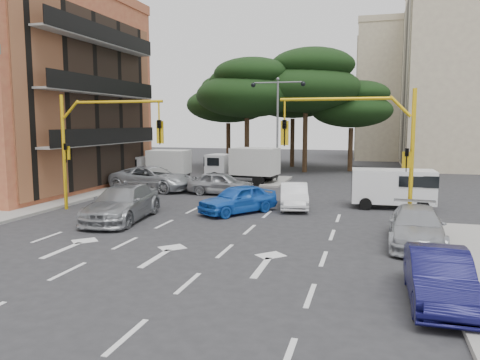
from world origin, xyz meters
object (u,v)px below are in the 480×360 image
(car_silver_cross_a, at_px, (153,178))
(box_truck_a, at_px, (158,166))
(car_white_hatch, at_px, (294,196))
(car_silver_wagon, at_px, (122,203))
(car_silver_parked, at_px, (416,227))
(signal_mast_left, at_px, (93,136))
(street_lamp_center, at_px, (278,111))
(box_truck_b, at_px, (243,165))
(signal_mast_right, at_px, (369,139))
(car_blue_compact, at_px, (238,199))
(car_navy_parked, at_px, (439,277))
(car_silver_cross_b, at_px, (221,183))
(van_white, at_px, (393,188))

(car_silver_cross_a, relative_size, box_truck_a, 1.18)
(car_white_hatch, relative_size, car_silver_wagon, 0.73)
(car_silver_parked, relative_size, box_truck_a, 0.97)
(signal_mast_left, bearing_deg, street_lamp_center, 64.09)
(street_lamp_center, xyz_separation_m, box_truck_b, (-2.41, -1.18, -4.08))
(signal_mast_right, height_order, car_silver_wagon, signal_mast_right)
(signal_mast_left, relative_size, box_truck_b, 1.10)
(car_blue_compact, bearing_deg, car_silver_cross_a, 177.23)
(car_navy_parked, bearing_deg, car_silver_wagon, 151.41)
(box_truck_a, bearing_deg, street_lamp_center, -81.95)
(signal_mast_right, relative_size, car_silver_cross_b, 1.39)
(street_lamp_center, bearing_deg, car_silver_cross_b, -107.57)
(car_navy_parked, xyz_separation_m, car_silver_parked, (-0.04, 5.92, 0.02))
(car_blue_compact, distance_m, car_navy_parked, 12.97)
(van_white, bearing_deg, box_truck_a, -115.16)
(car_white_hatch, relative_size, car_blue_compact, 0.95)
(signal_mast_right, height_order, van_white, signal_mast_right)
(signal_mast_left, height_order, car_white_hatch, signal_mast_left)
(signal_mast_left, height_order, car_blue_compact, signal_mast_left)
(car_white_hatch, distance_m, box_truck_b, 10.73)
(car_blue_compact, relative_size, car_silver_cross_a, 0.72)
(car_navy_parked, bearing_deg, car_blue_compact, 128.78)
(car_navy_parked, bearing_deg, van_white, 92.13)
(street_lamp_center, height_order, car_silver_cross_a, street_lamp_center)
(signal_mast_left, relative_size, van_white, 1.41)
(signal_mast_right, xyz_separation_m, signal_mast_left, (-13.61, 0.00, 0.00))
(signal_mast_right, bearing_deg, car_silver_cross_a, 151.93)
(street_lamp_center, relative_size, van_white, 1.83)
(signal_mast_left, distance_m, car_silver_parked, 16.02)
(car_white_hatch, bearing_deg, car_silver_cross_a, 148.26)
(car_silver_cross_b, distance_m, car_navy_parked, 19.07)
(signal_mast_left, distance_m, car_silver_cross_a, 8.10)
(car_silver_wagon, bearing_deg, street_lamp_center, 68.97)
(street_lamp_center, bearing_deg, box_truck_a, -167.47)
(signal_mast_right, bearing_deg, car_silver_parked, -55.69)
(street_lamp_center, relative_size, car_silver_cross_b, 1.80)
(signal_mast_right, distance_m, car_white_hatch, 6.14)
(car_silver_parked, height_order, box_truck_b, box_truck_b)
(box_truck_b, bearing_deg, car_white_hatch, -142.60)
(car_silver_cross_a, distance_m, car_silver_parked, 18.88)
(car_navy_parked, bearing_deg, signal_mast_left, 150.47)
(street_lamp_center, xyz_separation_m, car_white_hatch, (3.00, -10.42, -4.76))
(van_white, bearing_deg, car_blue_compact, -67.47)
(signal_mast_left, xyz_separation_m, car_blue_compact, (7.30, 1.42, -3.16))
(car_silver_cross_a, bearing_deg, signal_mast_left, -168.18)
(car_silver_wagon, height_order, car_silver_cross_a, car_silver_cross_a)
(car_blue_compact, relative_size, car_silver_wagon, 0.76)
(car_silver_wagon, relative_size, box_truck_a, 1.12)
(car_white_hatch, relative_size, car_silver_parked, 0.84)
(signal_mast_left, bearing_deg, car_silver_wagon, -33.65)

